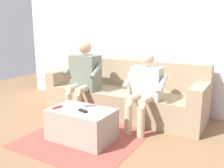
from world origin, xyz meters
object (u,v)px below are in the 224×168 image
at_px(person_left_seated, 145,87).
at_px(remote_red, 57,107).
at_px(coffee_table, 82,124).
at_px(remote_gray, 90,105).
at_px(couch, 124,95).
at_px(remote_black, 83,111).
at_px(person_right_seated, 84,74).

xyz_separation_m(person_left_seated, remote_red, (0.82, 0.84, -0.18)).
height_order(coffee_table, remote_gray, remote_gray).
height_order(couch, remote_red, couch).
bearing_deg(person_left_seated, remote_black, 59.83).
relative_size(couch, remote_red, 18.46).
xyz_separation_m(person_right_seated, remote_gray, (-0.55, 0.63, -0.25)).
relative_size(coffee_table, person_right_seated, 0.67).
bearing_deg(remote_gray, person_right_seated, 87.38).
bearing_deg(person_right_seated, coffee_table, 123.86).
bearing_deg(couch, person_right_seated, 34.04).
distance_m(person_left_seated, remote_gray, 0.79).
distance_m(coffee_table, person_right_seated, 1.05).
distance_m(person_right_seated, remote_gray, 0.87).
distance_m(person_right_seated, remote_black, 1.06).
bearing_deg(remote_red, couch, 175.34).
bearing_deg(remote_black, remote_red, -157.21).
height_order(remote_black, remote_gray, same).
bearing_deg(coffee_table, person_left_seated, -125.78).
xyz_separation_m(remote_black, remote_red, (0.36, 0.05, -0.00)).
distance_m(coffee_table, remote_black, 0.23).
xyz_separation_m(remote_black, remote_gray, (0.05, -0.21, 0.00)).
bearing_deg(person_left_seated, remote_gray, 48.50).
bearing_deg(remote_gray, remote_black, -120.82).
relative_size(couch, person_left_seated, 2.44).
bearing_deg(person_right_seated, person_left_seated, 177.06).
relative_size(coffee_table, remote_gray, 5.55).
xyz_separation_m(remote_gray, remote_red, (0.32, 0.26, -0.00)).
height_order(couch, remote_gray, couch).
relative_size(coffee_table, remote_red, 5.67).
bearing_deg(coffee_table, person_right_seated, -56.14).
bearing_deg(remote_red, remote_gray, 138.33).
height_order(couch, person_left_seated, person_left_seated).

